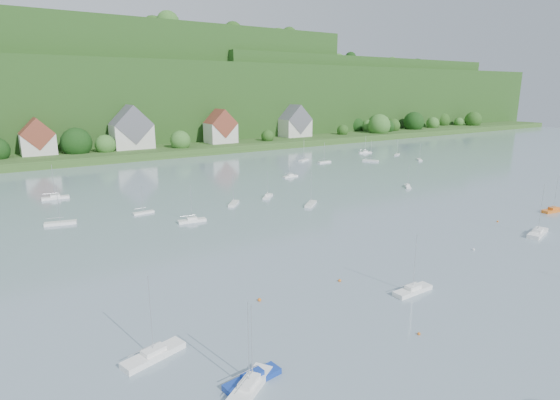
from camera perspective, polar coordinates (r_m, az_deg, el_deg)
name	(u,v)px	position (r m, az deg, el deg)	size (l,w,h in m)	color
far_shore_strip	(114,150)	(210.55, -20.31, 6.00)	(600.00, 60.00, 3.00)	#2E4E1D
forested_ridge	(80,97)	(276.29, -24.04, 11.81)	(620.00, 181.22, 69.89)	#193A12
village_building_1	(37,139)	(194.19, -28.38, 6.76)	(12.00, 9.36, 14.00)	beige
village_building_2	(132,131)	(199.28, -18.29, 8.30)	(16.00, 11.44, 18.00)	beige
village_building_3	(221,129)	(211.60, -7.54, 8.93)	(13.00, 10.40, 15.50)	beige
village_building_4	(295,124)	(237.99, 1.93, 9.62)	(15.00, 10.40, 16.50)	beige
near_sailboat_0	(249,386)	(45.33, -3.92, -22.41)	(6.55, 5.20, 8.94)	white
near_sailboat_1	(252,378)	(46.29, -3.52, -21.58)	(6.09, 2.32, 8.02)	#143599
near_sailboat_3	(413,290)	(65.69, 16.47, -10.82)	(6.25, 1.80, 8.42)	white
near_sailboat_4	(538,232)	(99.77, 29.86, -3.58)	(7.65, 3.81, 9.95)	white
near_sailboat_5	(553,210)	(120.14, 31.32, -1.08)	(6.49, 2.67, 8.51)	orange
near_sailboat_6	(154,354)	(51.17, -15.71, -18.27)	(7.09, 3.63, 9.21)	white
mooring_buoy_0	(419,335)	(55.91, 17.18, -15.98)	(0.38, 0.38, 0.38)	orange
mooring_buoy_1	(473,250)	(85.65, 23.30, -5.86)	(0.45, 0.45, 0.45)	silver
mooring_buoy_2	(497,222)	(105.55, 25.84, -2.51)	(0.38, 0.38, 0.38)	orange
mooring_buoy_3	(340,281)	(67.21, 7.57, -10.18)	(0.46, 0.46, 0.46)	orange
mooring_buoy_4	(539,233)	(101.18, 29.99, -3.67)	(0.48, 0.48, 0.48)	silver
mooring_buoy_5	(259,301)	(61.07, -2.63, -12.65)	(0.50, 0.50, 0.50)	orange
far_sailboat_cluster	(242,181)	(135.50, -4.87, 2.39)	(180.56, 79.42, 8.71)	white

